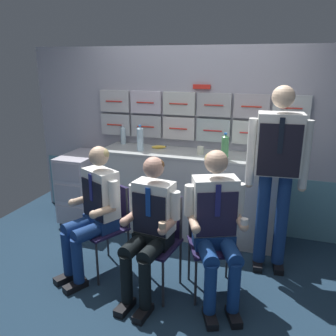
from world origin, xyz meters
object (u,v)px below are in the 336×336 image
(folding_chair_left, at_px, (109,217))
(snack_banana, at_px, (159,147))
(crew_member_left, at_px, (94,207))
(crew_member_standing, at_px, (277,163))
(folding_chair_center, at_px, (158,231))
(espresso_cup_small, at_px, (256,155))
(folding_chair_right, at_px, (211,232))
(crew_member_right, at_px, (216,220))
(service_trolley, at_px, (83,186))
(crew_member_center, at_px, (149,224))
(sparkling_bottle_green, at_px, (274,144))

(folding_chair_left, relative_size, snack_banana, 4.98)
(crew_member_left, height_order, crew_member_standing, crew_member_standing)
(folding_chair_left, xyz_separation_m, snack_banana, (0.15, 1.02, 0.48))
(folding_chair_left, bearing_deg, folding_chair_center, -12.73)
(espresso_cup_small, bearing_deg, folding_chair_right, -106.24)
(crew_member_left, bearing_deg, espresso_cup_small, 38.74)
(crew_member_left, relative_size, snack_banana, 7.26)
(folding_chair_right, height_order, espresso_cup_small, espresso_cup_small)
(folding_chair_right, distance_m, crew_member_right, 0.25)
(snack_banana, bearing_deg, crew_member_standing, -21.75)
(service_trolley, xyz_separation_m, crew_member_center, (1.35, -1.14, 0.21))
(crew_member_center, bearing_deg, sparkling_bottle_green, 55.20)
(folding_chair_left, bearing_deg, folding_chair_right, 0.54)
(service_trolley, bearing_deg, crew_member_left, -53.05)
(crew_member_center, bearing_deg, espresso_cup_small, 58.86)
(crew_member_center, bearing_deg, crew_member_right, 15.82)
(folding_chair_center, distance_m, crew_member_right, 0.55)
(folding_chair_center, xyz_separation_m, crew_member_standing, (0.95, 0.60, 0.55))
(crew_member_right, bearing_deg, espresso_cup_small, 79.17)
(folding_chair_left, xyz_separation_m, folding_chair_center, (0.55, -0.12, 0.00))
(folding_chair_left, bearing_deg, service_trolley, 134.09)
(service_trolley, relative_size, espresso_cup_small, 12.64)
(crew_member_center, bearing_deg, folding_chair_left, 151.57)
(snack_banana, bearing_deg, folding_chair_right, -49.82)
(crew_member_left, distance_m, sparkling_bottle_green, 1.97)
(folding_chair_right, xyz_separation_m, espresso_cup_small, (0.27, 0.92, 0.49))
(service_trolley, distance_m, folding_chair_right, 2.01)
(folding_chair_left, bearing_deg, crew_member_right, -7.29)
(service_trolley, xyz_separation_m, folding_chair_center, (1.37, -0.97, 0.06))
(service_trolley, height_order, crew_member_center, crew_member_center)
(crew_member_left, xyz_separation_m, crew_member_standing, (1.57, 0.62, 0.40))
(service_trolley, bearing_deg, folding_chair_right, -24.74)
(crew_member_center, relative_size, folding_chair_right, 1.44)
(folding_chair_left, bearing_deg, snack_banana, 81.78)
(service_trolley, bearing_deg, folding_chair_left, -45.91)
(folding_chair_center, bearing_deg, crew_member_right, -1.32)
(crew_member_left, xyz_separation_m, folding_chair_right, (1.07, 0.15, -0.16))
(service_trolley, xyz_separation_m, snack_banana, (0.97, 0.17, 0.54))
(sparkling_bottle_green, bearing_deg, crew_member_right, -108.03)
(service_trolley, xyz_separation_m, espresso_cup_small, (2.09, 0.08, 0.55))
(folding_chair_right, xyz_separation_m, crew_member_right, (0.06, -0.15, 0.19))
(snack_banana, bearing_deg, service_trolley, -170.10)
(sparkling_bottle_green, bearing_deg, espresso_cup_small, -152.77)
(crew_member_left, bearing_deg, service_trolley, 126.95)
(folding_chair_right, relative_size, crew_member_standing, 0.48)
(folding_chair_right, bearing_deg, folding_chair_center, -163.40)
(folding_chair_left, distance_m, crew_member_center, 0.62)
(folding_chair_center, xyz_separation_m, espresso_cup_small, (0.72, 1.06, 0.49))
(crew_member_right, relative_size, sparkling_bottle_green, 4.14)
(crew_member_center, distance_m, sparkling_bottle_green, 1.66)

